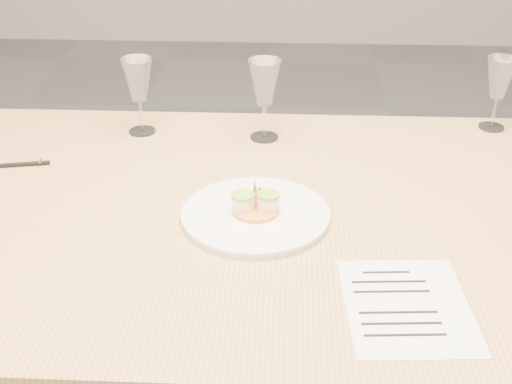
{
  "coord_description": "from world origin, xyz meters",
  "views": [
    {
      "loc": [
        0.12,
        -1.26,
        1.5
      ],
      "look_at": [
        0.06,
        -0.02,
        0.8
      ],
      "focal_mm": 50.0,
      "sensor_mm": 36.0,
      "label": 1
    }
  ],
  "objects_px": {
    "dinner_plate": "(256,213)",
    "wine_glass_3": "(500,80)",
    "ballpoint_pen": "(18,164)",
    "recipe_sheet": "(407,305)",
    "wine_glass_1": "(138,81)",
    "wine_glass_2": "(265,84)",
    "dining_table": "(227,236)"
  },
  "relations": [
    {
      "from": "recipe_sheet",
      "to": "wine_glass_3",
      "type": "bearing_deg",
      "value": 63.03
    },
    {
      "from": "ballpoint_pen",
      "to": "wine_glass_3",
      "type": "distance_m",
      "value": 1.17
    },
    {
      "from": "recipe_sheet",
      "to": "wine_glass_2",
      "type": "xyz_separation_m",
      "value": [
        -0.26,
        0.65,
        0.14
      ]
    },
    {
      "from": "recipe_sheet",
      "to": "wine_glass_3",
      "type": "relative_size",
      "value": 1.49
    },
    {
      "from": "dinner_plate",
      "to": "wine_glass_3",
      "type": "xyz_separation_m",
      "value": [
        0.58,
        0.47,
        0.12
      ]
    },
    {
      "from": "wine_glass_1",
      "to": "wine_glass_2",
      "type": "bearing_deg",
      "value": -3.81
    },
    {
      "from": "wine_glass_1",
      "to": "wine_glass_2",
      "type": "distance_m",
      "value": 0.31
    },
    {
      "from": "dining_table",
      "to": "dinner_plate",
      "type": "height_order",
      "value": "dinner_plate"
    },
    {
      "from": "dining_table",
      "to": "wine_glass_1",
      "type": "distance_m",
      "value": 0.49
    },
    {
      "from": "ballpoint_pen",
      "to": "wine_glass_2",
      "type": "distance_m",
      "value": 0.6
    },
    {
      "from": "dining_table",
      "to": "wine_glass_2",
      "type": "xyz_separation_m",
      "value": [
        0.07,
        0.35,
        0.21
      ]
    },
    {
      "from": "wine_glass_1",
      "to": "dinner_plate",
      "type": "bearing_deg",
      "value": -52.87
    },
    {
      "from": "dining_table",
      "to": "dinner_plate",
      "type": "relative_size",
      "value": 8.03
    },
    {
      "from": "dining_table",
      "to": "ballpoint_pen",
      "type": "distance_m",
      "value": 0.52
    },
    {
      "from": "ballpoint_pen",
      "to": "wine_glass_1",
      "type": "bearing_deg",
      "value": 27.77
    },
    {
      "from": "recipe_sheet",
      "to": "ballpoint_pen",
      "type": "xyz_separation_m",
      "value": [
        -0.82,
        0.47,
        0.0
      ]
    },
    {
      "from": "dinner_plate",
      "to": "wine_glass_2",
      "type": "height_order",
      "value": "wine_glass_2"
    },
    {
      "from": "recipe_sheet",
      "to": "wine_glass_2",
      "type": "height_order",
      "value": "wine_glass_2"
    },
    {
      "from": "dinner_plate",
      "to": "wine_glass_3",
      "type": "height_order",
      "value": "wine_glass_3"
    },
    {
      "from": "dining_table",
      "to": "recipe_sheet",
      "type": "distance_m",
      "value": 0.45
    },
    {
      "from": "dining_table",
      "to": "ballpoint_pen",
      "type": "height_order",
      "value": "ballpoint_pen"
    },
    {
      "from": "dining_table",
      "to": "recipe_sheet",
      "type": "bearing_deg",
      "value": -42.71
    },
    {
      "from": "ballpoint_pen",
      "to": "recipe_sheet",
      "type": "bearing_deg",
      "value": -41.29
    },
    {
      "from": "wine_glass_3",
      "to": "wine_glass_1",
      "type": "bearing_deg",
      "value": -175.63
    },
    {
      "from": "wine_glass_1",
      "to": "wine_glass_2",
      "type": "relative_size",
      "value": 0.96
    },
    {
      "from": "ballpoint_pen",
      "to": "dining_table",
      "type": "bearing_deg",
      "value": -30.19
    },
    {
      "from": "wine_glass_2",
      "to": "ballpoint_pen",
      "type": "bearing_deg",
      "value": -161.91
    },
    {
      "from": "dinner_plate",
      "to": "wine_glass_3",
      "type": "distance_m",
      "value": 0.76
    },
    {
      "from": "dinner_plate",
      "to": "recipe_sheet",
      "type": "distance_m",
      "value": 0.38
    },
    {
      "from": "dining_table",
      "to": "wine_glass_3",
      "type": "relative_size",
      "value": 12.97
    },
    {
      "from": "dining_table",
      "to": "ballpoint_pen",
      "type": "bearing_deg",
      "value": 161.31
    },
    {
      "from": "dining_table",
      "to": "recipe_sheet",
      "type": "relative_size",
      "value": 8.71
    }
  ]
}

